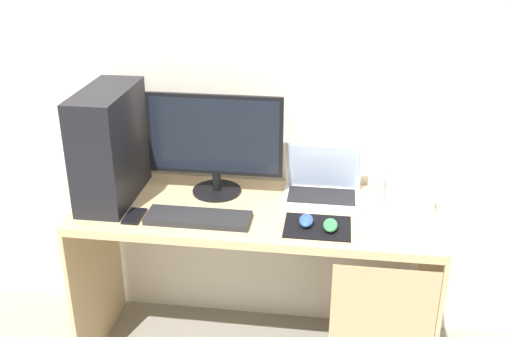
{
  "coord_description": "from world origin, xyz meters",
  "views": [
    {
      "loc": [
        0.31,
        -2.2,
        1.93
      ],
      "look_at": [
        0.0,
        0.0,
        0.95
      ],
      "focal_mm": 42.15,
      "sensor_mm": 36.0,
      "label": 1
    }
  ],
  "objects_px": {
    "projector": "(409,192)",
    "mouse_left": "(306,220)",
    "keyboard": "(198,218)",
    "mouse_right": "(330,225)",
    "cell_phone": "(134,216)",
    "monitor": "(215,143)",
    "laptop": "(322,187)",
    "pc_tower": "(110,145)"
  },
  "relations": [
    {
      "from": "keyboard",
      "to": "cell_phone",
      "type": "bearing_deg",
      "value": -178.08
    },
    {
      "from": "monitor",
      "to": "laptop",
      "type": "bearing_deg",
      "value": 2.69
    },
    {
      "from": "pc_tower",
      "to": "cell_phone",
      "type": "relative_size",
      "value": 3.68
    },
    {
      "from": "pc_tower",
      "to": "keyboard",
      "type": "distance_m",
      "value": 0.49
    },
    {
      "from": "keyboard",
      "to": "monitor",
      "type": "bearing_deg",
      "value": 85.14
    },
    {
      "from": "mouse_right",
      "to": "keyboard",
      "type": "bearing_deg",
      "value": 179.45
    },
    {
      "from": "laptop",
      "to": "projector",
      "type": "relative_size",
      "value": 1.64
    },
    {
      "from": "monitor",
      "to": "projector",
      "type": "distance_m",
      "value": 0.84
    },
    {
      "from": "projector",
      "to": "mouse_right",
      "type": "xyz_separation_m",
      "value": [
        -0.32,
        -0.27,
        -0.03
      ]
    },
    {
      "from": "projector",
      "to": "cell_phone",
      "type": "height_order",
      "value": "projector"
    },
    {
      "from": "pc_tower",
      "to": "monitor",
      "type": "relative_size",
      "value": 0.83
    },
    {
      "from": "projector",
      "to": "mouse_right",
      "type": "distance_m",
      "value": 0.42
    },
    {
      "from": "projector",
      "to": "keyboard",
      "type": "bearing_deg",
      "value": -162.49
    },
    {
      "from": "pc_tower",
      "to": "projector",
      "type": "height_order",
      "value": "pc_tower"
    },
    {
      "from": "projector",
      "to": "mouse_left",
      "type": "xyz_separation_m",
      "value": [
        -0.41,
        -0.25,
        -0.03
      ]
    },
    {
      "from": "cell_phone",
      "to": "laptop",
      "type": "bearing_deg",
      "value": 21.16
    },
    {
      "from": "pc_tower",
      "to": "monitor",
      "type": "distance_m",
      "value": 0.44
    },
    {
      "from": "monitor",
      "to": "laptop",
      "type": "distance_m",
      "value": 0.5
    },
    {
      "from": "laptop",
      "to": "mouse_left",
      "type": "bearing_deg",
      "value": -101.09
    },
    {
      "from": "mouse_left",
      "to": "cell_phone",
      "type": "distance_m",
      "value": 0.69
    },
    {
      "from": "keyboard",
      "to": "mouse_left",
      "type": "bearing_deg",
      "value": 2.67
    },
    {
      "from": "laptop",
      "to": "projector",
      "type": "distance_m",
      "value": 0.36
    },
    {
      "from": "projector",
      "to": "cell_phone",
      "type": "xyz_separation_m",
      "value": [
        -1.1,
        -0.27,
        -0.05
      ]
    },
    {
      "from": "keyboard",
      "to": "mouse_right",
      "type": "bearing_deg",
      "value": -0.55
    },
    {
      "from": "monitor",
      "to": "cell_phone",
      "type": "relative_size",
      "value": 4.45
    },
    {
      "from": "monitor",
      "to": "laptop",
      "type": "height_order",
      "value": "monitor"
    },
    {
      "from": "monitor",
      "to": "pc_tower",
      "type": "bearing_deg",
      "value": -167.25
    },
    {
      "from": "projector",
      "to": "pc_tower",
      "type": "bearing_deg",
      "value": -175.18
    },
    {
      "from": "mouse_right",
      "to": "cell_phone",
      "type": "distance_m",
      "value": 0.79
    },
    {
      "from": "pc_tower",
      "to": "monitor",
      "type": "height_order",
      "value": "pc_tower"
    },
    {
      "from": "projector",
      "to": "cell_phone",
      "type": "relative_size",
      "value": 1.54
    },
    {
      "from": "pc_tower",
      "to": "monitor",
      "type": "bearing_deg",
      "value": 12.75
    },
    {
      "from": "monitor",
      "to": "keyboard",
      "type": "relative_size",
      "value": 1.38
    },
    {
      "from": "keyboard",
      "to": "mouse_right",
      "type": "xyz_separation_m",
      "value": [
        0.52,
        -0.01,
        0.01
      ]
    },
    {
      "from": "monitor",
      "to": "projector",
      "type": "bearing_deg",
      "value": 0.59
    },
    {
      "from": "mouse_left",
      "to": "pc_tower",
      "type": "bearing_deg",
      "value": 170.45
    },
    {
      "from": "monitor",
      "to": "projector",
      "type": "relative_size",
      "value": 2.89
    },
    {
      "from": "pc_tower",
      "to": "cell_phone",
      "type": "distance_m",
      "value": 0.32
    },
    {
      "from": "projector",
      "to": "keyboard",
      "type": "relative_size",
      "value": 0.48
    },
    {
      "from": "mouse_right",
      "to": "laptop",
      "type": "bearing_deg",
      "value": 98.87
    },
    {
      "from": "monitor",
      "to": "keyboard",
      "type": "bearing_deg",
      "value": -94.86
    },
    {
      "from": "projector",
      "to": "mouse_left",
      "type": "height_order",
      "value": "projector"
    }
  ]
}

